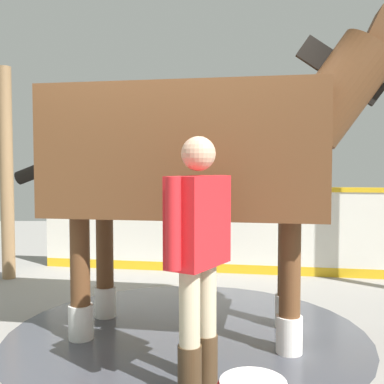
{
  "coord_description": "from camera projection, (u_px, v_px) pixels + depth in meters",
  "views": [
    {
      "loc": [
        -0.25,
        3.82,
        1.42
      ],
      "look_at": [
        -0.29,
        0.5,
        1.23
      ],
      "focal_mm": 42.83,
      "sensor_mm": 36.0,
      "label": 1
    }
  ],
  "objects": [
    {
      "name": "handler",
      "position": [
        198.0,
        247.0,
        2.86
      ],
      "size": [
        0.43,
        0.57,
        1.6
      ],
      "rotation": [
        0.0,
        0.0,
        5.72
      ],
      "color": "#47331E",
      "rests_on": "ground"
    },
    {
      "name": "horse",
      "position": [
        200.0,
        154.0,
        3.79
      ],
      "size": [
        3.52,
        1.41,
        2.61
      ],
      "rotation": [
        0.0,
        0.0,
        2.96
      ],
      "color": "brown",
      "rests_on": "ground"
    },
    {
      "name": "roof_post_far",
      "position": [
        7.0,
        174.0,
        5.72
      ],
      "size": [
        0.16,
        0.16,
        2.65
      ],
      "primitive_type": "cylinder",
      "color": "olive",
      "rests_on": "ground"
    },
    {
      "name": "wet_patch",
      "position": [
        187.0,
        333.0,
        3.89
      ],
      "size": [
        3.03,
        3.03,
        0.0
      ],
      "primitive_type": "cylinder",
      "color": "#42444C",
      "rests_on": "ground"
    },
    {
      "name": "ground_plane",
      "position": [
        157.0,
        334.0,
        3.89
      ],
      "size": [
        16.0,
        16.0,
        0.02
      ],
      "primitive_type": "cube",
      "color": "gray"
    },
    {
      "name": "barrier_wall",
      "position": [
        217.0,
        233.0,
        6.08
      ],
      "size": [
        4.78,
        0.96,
        1.15
      ],
      "color": "silver",
      "rests_on": "ground"
    }
  ]
}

